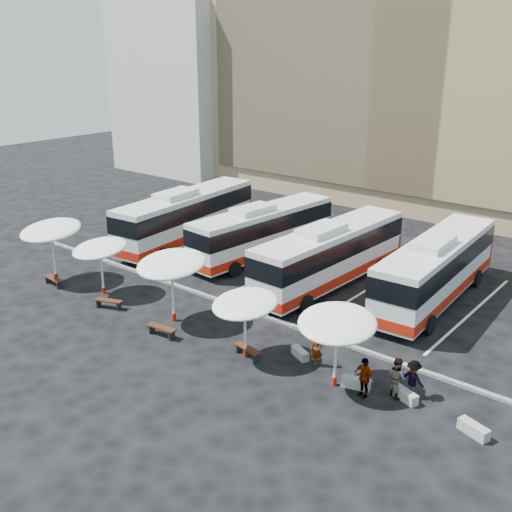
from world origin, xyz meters
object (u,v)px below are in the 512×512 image
Objects in this scene: conc_bench_2 at (405,395)px; passenger_0 at (317,350)px; sunshade_4 at (337,323)px; passenger_2 at (364,377)px; wood_bench_1 at (109,302)px; bus_1 at (263,230)px; sunshade_1 at (100,248)px; wood_bench_3 at (248,350)px; bus_3 at (437,267)px; conc_bench_0 at (300,353)px; bus_2 at (331,253)px; wood_bench_2 at (162,329)px; conc_bench_1 at (356,383)px; sunshade_0 at (51,230)px; passenger_3 at (413,379)px; conc_bench_3 at (474,429)px; wood_bench_0 at (54,280)px; bus_0 at (187,215)px; sunshade_3 at (245,304)px; sunshade_2 at (171,264)px; passenger_1 at (397,378)px.

passenger_0 is at bearing 179.94° from conc_bench_2.
sunshade_4 is 2.33× the size of passenger_2.
bus_1 is at bearing 83.45° from wood_bench_1.
sunshade_1 is 11.64m from wood_bench_3.
conc_bench_0 is (-2.11, -10.11, -1.82)m from bus_3.
conc_bench_2 is at bearing -40.82° from bus_2.
conc_bench_1 is at bearing 11.25° from wood_bench_2.
wood_bench_1 is 4.78m from wood_bench_2.
passenger_3 is (22.73, 1.90, -2.39)m from sunshade_0.
wood_bench_2 is at bearing -172.66° from conc_bench_3.
wood_bench_0 is at bearing -174.60° from conc_bench_2.
bus_0 is 8.14× the size of wood_bench_3.
sunshade_0 is 17.58m from conc_bench_0.
wood_bench_1 is (-13.89, -1.15, -2.56)m from sunshade_4.
bus_0 is 10.23m from sunshade_1.
sunshade_3 is 2.22× the size of wood_bench_0.
sunshade_1 is at bearing 177.79° from wood_bench_3.
bus_3 is at bearing 70.84° from wood_bench_3.
passenger_2 is (3.89, -1.03, 0.69)m from conc_bench_0.
conc_bench_3 is at bearing -0.52° from conc_bench_1.
bus_2 is at bearing 68.48° from sunshade_2.
bus_1 is 6.86× the size of passenger_1.
bus_1 is 0.95× the size of bus_3.
passenger_0 is (17.23, -8.88, -1.29)m from bus_0.
bus_3 reaches higher than sunshade_0.
sunshade_4 is 3.53× the size of conc_bench_2.
conc_bench_1 is 1.04× the size of conc_bench_2.
sunshade_2 is 3.17× the size of conc_bench_2.
passenger_0 is at bearing 4.57° from sunshade_0.
passenger_2 is at bearing -0.20° from sunshade_2.
wood_bench_1 is at bearing -175.25° from sunshade_4.
wood_bench_2 is 7.10m from conc_bench_0.
sunshade_4 reaches higher than conc_bench_3.
sunshade_0 is 15.59m from wood_bench_3.
passenger_3 is at bearing 13.51° from wood_bench_3.
sunshade_4 is (12.51, -10.79, 1.02)m from bus_1.
sunshade_0 is at bearing -176.33° from conc_bench_2.
wood_bench_2 is 10.62m from passenger_2.
sunshade_0 is 0.93× the size of sunshade_4.
wood_bench_2 is at bearing 42.64° from passenger_1.
sunshade_1 is at bearing -178.51° from conc_bench_1.
passenger_2 reaches higher than passenger_3.
wood_bench_3 is 1.02× the size of passenger_0.
conc_bench_2 is (2.86, 0.86, -2.71)m from sunshade_4.
bus_1 is at bearing 157.87° from passenger_2.
sunshade_1 is 13.59m from conc_bench_0.
sunshade_3 reaches higher than wood_bench_1.
passenger_2 is at bearing -32.75° from bus_1.
conc_bench_0 is 0.70× the size of passenger_0.
bus_1 is 10.88× the size of conc_bench_0.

